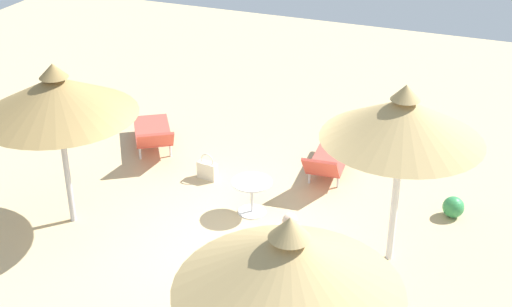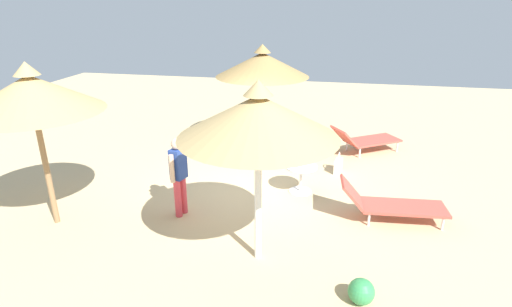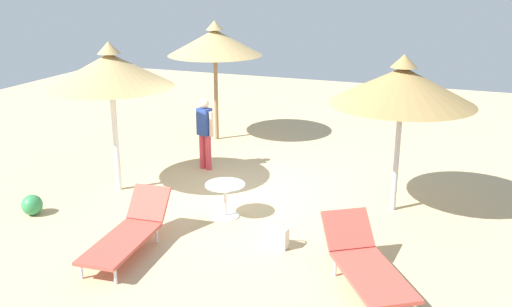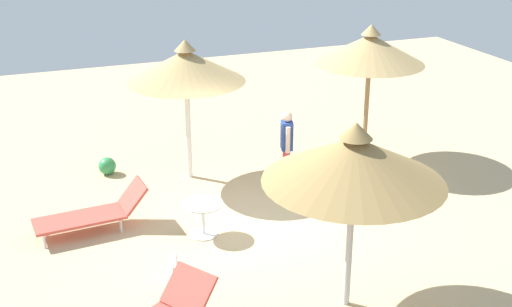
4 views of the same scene
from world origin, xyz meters
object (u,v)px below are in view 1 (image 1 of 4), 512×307
object	(u,v)px
handbag	(208,170)
beach_ball	(453,207)
lounge_chair_front	(329,159)
person_standing_near_left	(289,257)
parasol_umbrella_back	(56,96)
parasol_umbrella_near_right	(289,264)
lounge_chair_center	(153,133)
side_table_round	(252,191)
parasol_umbrella_edge	(403,120)

from	to	relation	value
handbag	beach_ball	distance (m)	4.38
lounge_chair_front	handbag	xyz separation A→B (m)	(0.93, -2.02, -0.16)
person_standing_near_left	handbag	world-z (taller)	person_standing_near_left
parasol_umbrella_back	parasol_umbrella_near_right	bearing A→B (deg)	58.35
lounge_chair_center	lounge_chair_front	distance (m)	3.51
handbag	side_table_round	size ratio (longest dim) A/B	0.74
parasol_umbrella_edge	lounge_chair_center	xyz separation A→B (m)	(-1.87, -5.11, -1.96)
parasol_umbrella_edge	person_standing_near_left	world-z (taller)	parasol_umbrella_edge
parasol_umbrella_near_right	parasol_umbrella_back	world-z (taller)	parasol_umbrella_near_right
person_standing_near_left	side_table_round	distance (m)	2.59
lounge_chair_front	lounge_chair_center	bearing A→B (deg)	-85.41
parasol_umbrella_near_right	parasol_umbrella_edge	bearing A→B (deg)	175.25
person_standing_near_left	lounge_chair_center	bearing A→B (deg)	-131.19
parasol_umbrella_edge	parasol_umbrella_back	distance (m)	5.19
parasol_umbrella_near_right	parasol_umbrella_edge	xyz separation A→B (m)	(-3.85, 0.32, -0.08)
person_standing_near_left	beach_ball	size ratio (longest dim) A/B	4.24
parasol_umbrella_near_right	lounge_chair_center	world-z (taller)	parasol_umbrella_near_right
lounge_chair_center	handbag	xyz separation A→B (m)	(0.65, 1.48, -0.18)
parasol_umbrella_edge	person_standing_near_left	size ratio (longest dim) A/B	1.86
parasol_umbrella_near_right	parasol_umbrella_back	size ratio (longest dim) A/B	1.06
lounge_chair_front	handbag	world-z (taller)	lounge_chair_front
lounge_chair_front	parasol_umbrella_back	bearing A→B (deg)	-48.89
lounge_chair_center	handbag	world-z (taller)	lounge_chair_center
beach_ball	handbag	bearing A→B (deg)	-85.42
person_standing_near_left	side_table_round	xyz separation A→B (m)	(-2.13, -1.40, -0.45)
parasol_umbrella_edge	parasol_umbrella_back	size ratio (longest dim) A/B	1.03
lounge_chair_center	beach_ball	xyz separation A→B (m)	(0.30, 5.84, -0.18)
handbag	lounge_chair_front	bearing A→B (deg)	114.84
side_table_round	lounge_chair_front	bearing A→B (deg)	154.29
lounge_chair_center	beach_ball	world-z (taller)	lounge_chair_center
parasol_umbrella_edge	beach_ball	distance (m)	2.75
lounge_chair_front	beach_ball	world-z (taller)	lounge_chair_front
lounge_chair_front	person_standing_near_left	bearing A→B (deg)	8.52
parasol_umbrella_back	lounge_chair_center	distance (m)	3.34
parasol_umbrella_back	person_standing_near_left	bearing A→B (deg)	78.93
parasol_umbrella_edge	handbag	bearing A→B (deg)	-108.47
lounge_chair_front	beach_ball	distance (m)	2.42
lounge_chair_front	person_standing_near_left	xyz separation A→B (m)	(3.84, 0.58, 0.53)
beach_ball	parasol_umbrella_edge	bearing A→B (deg)	-24.93
lounge_chair_center	parasol_umbrella_back	bearing A→B (deg)	0.08
beach_ball	lounge_chair_front	bearing A→B (deg)	-103.97
lounge_chair_center	lounge_chair_front	size ratio (longest dim) A/B	0.98
parasol_umbrella_near_right	handbag	world-z (taller)	parasol_umbrella_near_right
parasol_umbrella_back	beach_ball	distance (m)	6.66
parasol_umbrella_edge	parasol_umbrella_back	xyz separation A→B (m)	(0.90, -5.11, -0.09)
parasol_umbrella_back	side_table_round	bearing A→B (deg)	116.58
parasol_umbrella_back	handbag	bearing A→B (deg)	145.10
person_standing_near_left	side_table_round	bearing A→B (deg)	-146.68
parasol_umbrella_edge	lounge_chair_front	xyz separation A→B (m)	(-2.15, -1.62, -1.99)
beach_ball	lounge_chair_center	bearing A→B (deg)	-92.98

